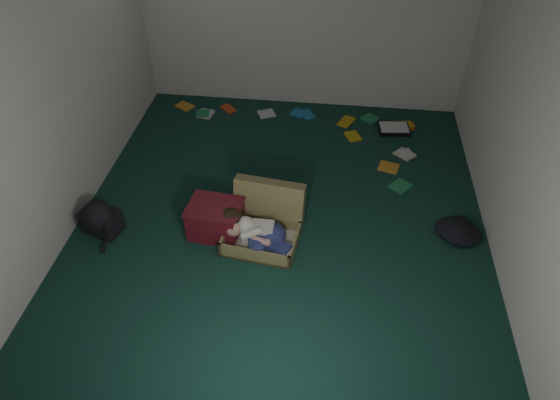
# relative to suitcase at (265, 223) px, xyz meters

# --- Properties ---
(floor) EXTENTS (4.50, 4.50, 0.00)m
(floor) POSITION_rel_suitcase_xyz_m (0.13, 0.27, -0.15)
(floor) COLOR #13362C
(floor) RESTS_ON ground
(wall_back) EXTENTS (4.50, 0.00, 4.50)m
(wall_back) POSITION_rel_suitcase_xyz_m (0.13, 2.52, 1.15)
(wall_back) COLOR silver
(wall_back) RESTS_ON ground
(wall_front) EXTENTS (4.50, 0.00, 4.50)m
(wall_front) POSITION_rel_suitcase_xyz_m (0.13, -1.98, 1.15)
(wall_front) COLOR silver
(wall_front) RESTS_ON ground
(wall_left) EXTENTS (0.00, 4.50, 4.50)m
(wall_left) POSITION_rel_suitcase_xyz_m (-1.87, 0.27, 1.15)
(wall_left) COLOR silver
(wall_left) RESTS_ON ground
(wall_right) EXTENTS (0.00, 4.50, 4.50)m
(wall_right) POSITION_rel_suitcase_xyz_m (2.13, 0.27, 1.15)
(wall_right) COLOR silver
(wall_right) RESTS_ON ground
(suitcase) EXTENTS (0.76, 0.75, 0.50)m
(suitcase) POSITION_rel_suitcase_xyz_m (0.00, 0.00, 0.00)
(suitcase) COLOR olive
(suitcase) RESTS_ON floor
(person) EXTENTS (0.73, 0.42, 0.31)m
(person) POSITION_rel_suitcase_xyz_m (-0.07, -0.16, 0.04)
(person) COLOR silver
(person) RESTS_ON suitcase
(maroon_bin) EXTENTS (0.54, 0.44, 0.34)m
(maroon_bin) POSITION_rel_suitcase_xyz_m (-0.47, -0.03, 0.02)
(maroon_bin) COLOR maroon
(maroon_bin) RESTS_ON floor
(backpack) EXTENTS (0.53, 0.47, 0.26)m
(backpack) POSITION_rel_suitcase_xyz_m (-1.57, -0.13, -0.02)
(backpack) COLOR black
(backpack) RESTS_ON floor
(clothing_pile) EXTENTS (0.42, 0.36, 0.12)m
(clothing_pile) POSITION_rel_suitcase_xyz_m (1.83, 0.21, -0.09)
(clothing_pile) COLOR black
(clothing_pile) RESTS_ON floor
(paper_tray) EXTENTS (0.41, 0.32, 0.05)m
(paper_tray) POSITION_rel_suitcase_xyz_m (1.33, 1.99, -0.12)
(paper_tray) COLOR black
(paper_tray) RESTS_ON floor
(book_scatter) EXTENTS (3.13, 1.59, 0.02)m
(book_scatter) POSITION_rel_suitcase_xyz_m (0.45, 1.92, -0.14)
(book_scatter) COLOR orange
(book_scatter) RESTS_ON floor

